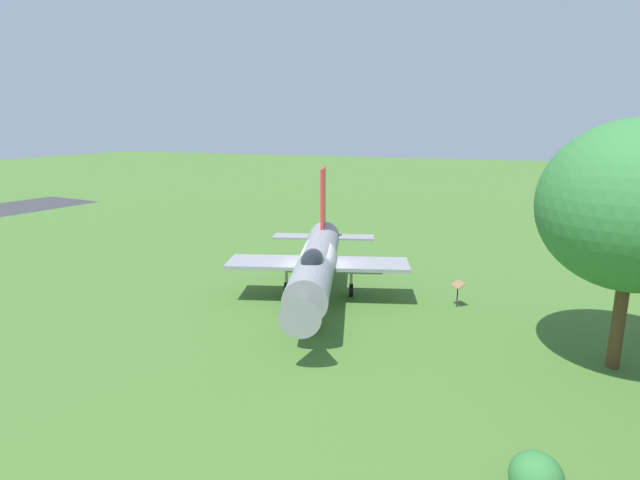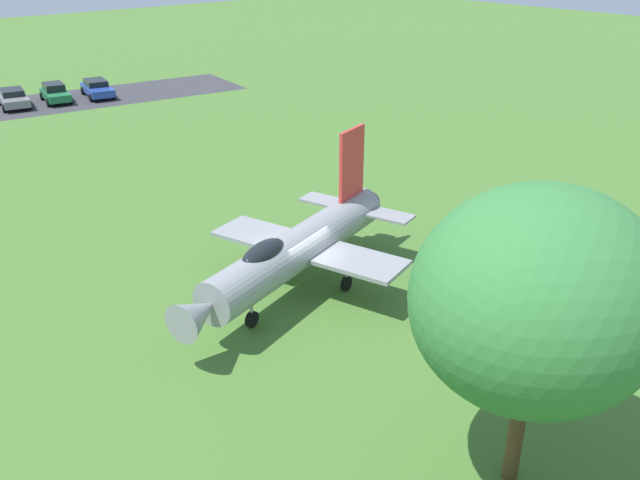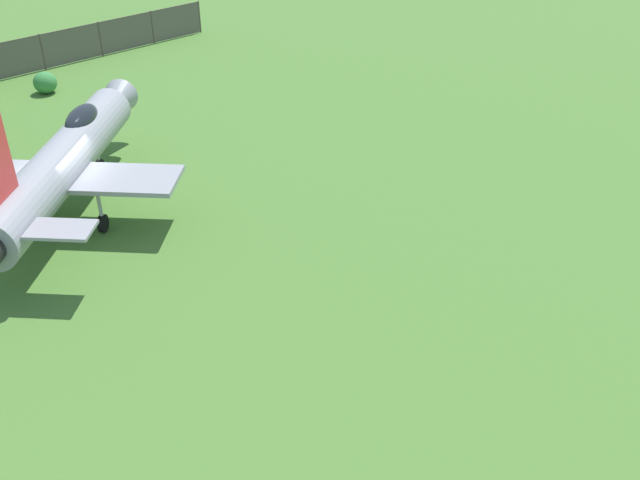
{
  "view_description": "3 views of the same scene",
  "coord_description": "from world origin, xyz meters",
  "px_view_note": "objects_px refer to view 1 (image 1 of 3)",
  "views": [
    {
      "loc": [
        7.75,
        -19.51,
        7.72
      ],
      "look_at": [
        0.11,
        0.1,
        2.86
      ],
      "focal_mm": 28.13,
      "sensor_mm": 36.0,
      "label": 1
    },
    {
      "loc": [
        18.05,
        -14.43,
        12.92
      ],
      "look_at": [
        0.89,
        0.27,
        2.43
      ],
      "focal_mm": 37.71,
      "sensor_mm": 36.0,
      "label": 2
    },
    {
      "loc": [
        -15.57,
        16.67,
        12.14
      ],
      "look_at": [
        -9.47,
        0.75,
        1.5
      ],
      "focal_mm": 39.69,
      "sensor_mm": 36.0,
      "label": 3
    }
  ],
  "objects_px": {
    "shrub_near_fence": "(536,477)",
    "display_jet": "(316,263)",
    "info_plaque": "(458,288)",
    "shade_tree": "(635,206)"
  },
  "relations": [
    {
      "from": "shrub_near_fence",
      "to": "display_jet",
      "type": "bearing_deg",
      "value": 133.41
    },
    {
      "from": "display_jet",
      "to": "info_plaque",
      "type": "bearing_deg",
      "value": 93.13
    },
    {
      "from": "shade_tree",
      "to": "shrub_near_fence",
      "type": "bearing_deg",
      "value": -109.05
    },
    {
      "from": "shade_tree",
      "to": "info_plaque",
      "type": "relative_size",
      "value": 6.95
    },
    {
      "from": "shrub_near_fence",
      "to": "info_plaque",
      "type": "bearing_deg",
      "value": 104.29
    },
    {
      "from": "shade_tree",
      "to": "shrub_near_fence",
      "type": "relative_size",
      "value": 7.17
    },
    {
      "from": "shade_tree",
      "to": "shrub_near_fence",
      "type": "distance_m",
      "value": 9.1
    },
    {
      "from": "shade_tree",
      "to": "info_plaque",
      "type": "xyz_separation_m",
      "value": [
        -5.37,
        3.85,
        -4.47
      ]
    },
    {
      "from": "display_jet",
      "to": "shrub_near_fence",
      "type": "relative_size",
      "value": 10.84
    },
    {
      "from": "shrub_near_fence",
      "to": "info_plaque",
      "type": "height_order",
      "value": "info_plaque"
    }
  ]
}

